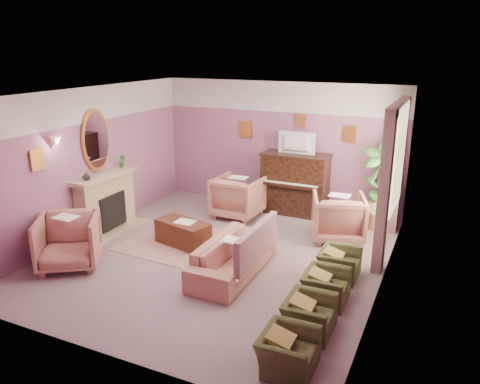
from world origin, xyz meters
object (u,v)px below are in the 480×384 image
at_px(sofa, 234,250).
at_px(floral_armchair_front, 68,239).
at_px(television, 296,142).
at_px(olive_chair_a, 288,346).
at_px(olive_chair_b, 309,310).
at_px(floral_armchair_right, 338,215).
at_px(floral_armchair_left, 238,195).
at_px(side_table, 382,212).
at_px(olive_chair_d, 339,259).
at_px(piano, 295,184).
at_px(olive_chair_c, 326,282).
at_px(coffee_table, 183,233).

height_order(sofa, floral_armchair_front, floral_armchair_front).
bearing_deg(television, olive_chair_a, -72.14).
bearing_deg(olive_chair_b, floral_armchair_front, 178.15).
xyz_separation_m(olive_chair_a, olive_chair_b, (0.00, 0.82, 0.00)).
distance_m(floral_armchair_front, olive_chair_b, 4.15).
xyz_separation_m(sofa, floral_armchair_right, (1.19, 2.08, 0.09)).
xyz_separation_m(floral_armchair_left, side_table, (2.91, 0.59, -0.14)).
bearing_deg(olive_chair_d, television, 122.57).
distance_m(piano, olive_chair_a, 5.27).
distance_m(olive_chair_b, olive_chair_c, 0.82).
height_order(floral_armchair_left, olive_chair_d, floral_armchair_left).
bearing_deg(olive_chair_a, floral_armchair_front, 167.04).
distance_m(sofa, floral_armchair_right, 2.40).
relative_size(floral_armchair_left, olive_chair_b, 1.41).
xyz_separation_m(television, olive_chair_c, (1.60, -3.32, -1.30)).
bearing_deg(floral_armchair_front, side_table, 41.57).
height_order(coffee_table, olive_chair_a, olive_chair_a).
bearing_deg(olive_chair_c, floral_armchair_left, 134.63).
xyz_separation_m(coffee_table, sofa, (1.33, -0.63, 0.17)).
distance_m(television, olive_chair_a, 5.38).
relative_size(olive_chair_a, olive_chair_d, 1.00).
distance_m(floral_armchair_left, floral_armchair_front, 3.67).
xyz_separation_m(television, floral_armchair_front, (-2.55, -4.01, -1.11)).
distance_m(coffee_table, floral_armchair_front, 2.01).
height_order(floral_armchair_left, floral_armchair_front, same).
height_order(olive_chair_d, side_table, side_table).
height_order(piano, floral_armchair_right, piano).
bearing_deg(olive_chair_d, olive_chair_b, -90.00).
height_order(television, olive_chair_d, television).
bearing_deg(television, olive_chair_b, -68.89).
relative_size(piano, sofa, 0.71).
bearing_deg(olive_chair_d, side_table, 83.19).
xyz_separation_m(television, olive_chair_b, (1.60, -4.14, -1.30)).
relative_size(piano, olive_chair_b, 2.01).
bearing_deg(floral_armchair_right, side_table, 53.91).
bearing_deg(olive_chair_a, piano, 107.70).
xyz_separation_m(olive_chair_d, side_table, (0.29, 2.43, 0.05)).
distance_m(sofa, floral_armchair_left, 2.64).
bearing_deg(floral_armchair_front, coffee_table, 51.49).
xyz_separation_m(sofa, olive_chair_c, (1.58, -0.24, -0.10)).
bearing_deg(floral_armchair_left, side_table, 11.42).
bearing_deg(floral_armchair_right, television, 140.45).
distance_m(piano, floral_armchair_right, 1.62).
height_order(floral_armchair_right, olive_chair_d, floral_armchair_right).
height_order(piano, floral_armchair_front, piano).
xyz_separation_m(olive_chair_b, olive_chair_d, (0.00, 1.64, 0.00)).
distance_m(television, sofa, 3.31).
xyz_separation_m(coffee_table, olive_chair_c, (2.91, -0.87, 0.08)).
bearing_deg(side_table, coffee_table, -143.37).
height_order(floral_armchair_front, olive_chair_a, floral_armchair_front).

